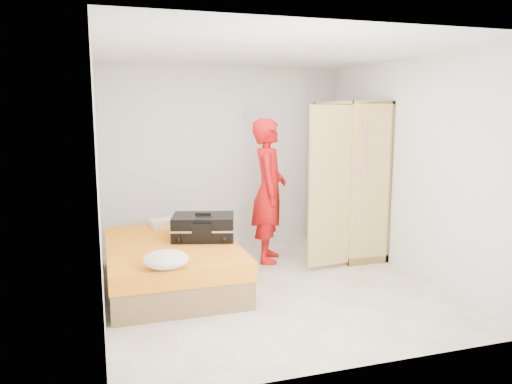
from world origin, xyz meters
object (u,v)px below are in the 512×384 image
object	(u,v)px
bed	(172,264)
suitcase	(203,227)
wardrobe	(348,183)
round_cushion	(166,259)
person	(269,191)

from	to	relation	value
bed	suitcase	size ratio (longest dim) A/B	2.42
bed	wardrobe	xyz separation A→B (m)	(2.50, 0.55, 0.75)
wardrobe	round_cushion	size ratio (longest dim) A/B	4.83
suitcase	round_cushion	size ratio (longest dim) A/B	1.92
bed	suitcase	distance (m)	0.55
wardrobe	person	xyz separation A→B (m)	(-1.13, 0.03, -0.06)
wardrobe	person	bearing A→B (deg)	178.72
wardrobe	round_cushion	distance (m)	3.07
bed	round_cushion	size ratio (longest dim) A/B	4.64
person	round_cushion	distance (m)	2.16
person	bed	bearing A→B (deg)	133.69
bed	wardrobe	distance (m)	2.67
bed	round_cushion	xyz separation A→B (m)	(-0.17, -0.90, 0.33)
person	suitcase	world-z (taller)	person
wardrobe	person	size ratio (longest dim) A/B	1.12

